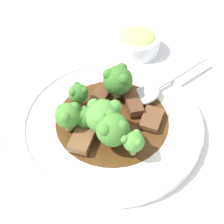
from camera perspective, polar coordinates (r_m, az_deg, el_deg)
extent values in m
plane|color=silver|center=(0.55, 0.00, -2.41)|extent=(4.00, 4.00, 0.00)
cylinder|color=white|center=(0.54, 0.00, -1.93)|extent=(0.31, 0.31, 0.01)
torus|color=white|center=(0.53, 0.00, -1.44)|extent=(0.31, 0.31, 0.01)
cylinder|color=#4C2D14|center=(0.53, 0.00, -1.39)|extent=(0.19, 0.19, 0.00)
cube|color=#56331E|center=(0.55, 3.76, 1.91)|extent=(0.06, 0.03, 0.01)
cube|color=#56331E|center=(0.56, -2.44, 2.52)|extent=(0.08, 0.06, 0.01)
cube|color=brown|center=(0.53, 7.29, -1.19)|extent=(0.06, 0.05, 0.01)
cube|color=brown|center=(0.50, -5.42, -4.87)|extent=(0.06, 0.05, 0.01)
cylinder|color=#8EB756|center=(0.52, -4.68, -2.25)|extent=(0.01, 0.01, 0.01)
sphere|color=#387028|center=(0.50, -4.80, -0.97)|extent=(0.04, 0.04, 0.04)
sphere|color=#387028|center=(0.50, -5.10, 0.69)|extent=(0.01, 0.01, 0.01)
sphere|color=#387028|center=(0.49, -5.85, -0.88)|extent=(0.01, 0.01, 0.01)
sphere|color=#387028|center=(0.49, -3.65, -0.49)|extent=(0.01, 0.01, 0.01)
cylinder|color=#7FA84C|center=(0.51, -1.60, -2.82)|extent=(0.02, 0.02, 0.01)
sphere|color=#4C8E38|center=(0.49, -1.66, -0.88)|extent=(0.06, 0.06, 0.06)
sphere|color=#4C8E38|center=(0.49, -3.33, 1.23)|extent=(0.02, 0.02, 0.02)
sphere|color=#4C8E38|center=(0.47, -1.97, -1.22)|extent=(0.02, 0.02, 0.02)
sphere|color=#4C8E38|center=(0.48, 0.20, 0.96)|extent=(0.02, 0.02, 0.02)
cylinder|color=#8EB756|center=(0.56, 1.04, 3.77)|extent=(0.02, 0.02, 0.02)
sphere|color=#387028|center=(0.55, 1.08, 5.80)|extent=(0.05, 0.05, 0.05)
sphere|color=#387028|center=(0.54, -0.65, 6.87)|extent=(0.02, 0.02, 0.02)
sphere|color=#387028|center=(0.53, 2.11, 5.99)|extent=(0.02, 0.02, 0.02)
sphere|color=#387028|center=(0.55, 1.83, 7.95)|extent=(0.02, 0.02, 0.02)
cylinder|color=#7FA84C|center=(0.49, 0.14, -5.16)|extent=(0.02, 0.02, 0.02)
sphere|color=#427F2D|center=(0.47, 0.15, -3.24)|extent=(0.05, 0.05, 0.05)
sphere|color=#427F2D|center=(0.45, -1.31, -3.20)|extent=(0.02, 0.02, 0.02)
sphere|color=#427F2D|center=(0.46, 2.09, -2.54)|extent=(0.02, 0.02, 0.02)
sphere|color=#427F2D|center=(0.47, -0.33, -0.67)|extent=(0.02, 0.02, 0.02)
cylinder|color=#7FA84C|center=(0.51, -7.80, -2.38)|extent=(0.01, 0.01, 0.02)
sphere|color=#427F2D|center=(0.50, -8.07, -0.66)|extent=(0.04, 0.04, 0.04)
sphere|color=#427F2D|center=(0.48, -8.51, -0.90)|extent=(0.02, 0.02, 0.02)
sphere|color=#427F2D|center=(0.49, -6.79, 0.69)|extent=(0.02, 0.02, 0.02)
sphere|color=#427F2D|center=(0.50, -9.32, 0.87)|extent=(0.02, 0.02, 0.02)
cylinder|color=#8EB756|center=(0.48, 3.87, -6.88)|extent=(0.01, 0.01, 0.02)
sphere|color=#4C8E38|center=(0.46, 3.99, -5.45)|extent=(0.03, 0.03, 0.03)
sphere|color=#4C8E38|center=(0.45, 4.81, -5.60)|extent=(0.01, 0.01, 0.01)
sphere|color=#4C8E38|center=(0.46, 4.53, -3.90)|extent=(0.01, 0.01, 0.01)
sphere|color=#4C8E38|center=(0.46, 2.80, -4.86)|extent=(0.01, 0.01, 0.01)
cylinder|color=#8EB756|center=(0.55, -5.99, 1.84)|extent=(0.01, 0.01, 0.02)
sphere|color=#387028|center=(0.53, -6.16, 3.39)|extent=(0.03, 0.03, 0.03)
sphere|color=#387028|center=(0.52, -5.15, 3.91)|extent=(0.01, 0.01, 0.01)
sphere|color=#387028|center=(0.53, -6.45, 4.88)|extent=(0.01, 0.01, 0.01)
sphere|color=#387028|center=(0.52, -7.13, 3.55)|extent=(0.01, 0.01, 0.01)
ellipsoid|color=#B7B7BC|center=(0.56, 6.15, 3.18)|extent=(0.06, 0.07, 0.01)
cylinder|color=#B7B7BC|center=(0.62, 12.88, 7.01)|extent=(0.07, 0.13, 0.01)
cylinder|color=white|center=(0.70, 4.59, 11.37)|extent=(0.05, 0.05, 0.01)
cylinder|color=white|center=(0.70, 4.66, 12.26)|extent=(0.10, 0.10, 0.03)
torus|color=white|center=(0.69, 4.75, 13.39)|extent=(0.10, 0.10, 0.01)
ellipsoid|color=#A3B266|center=(0.69, 4.76, 13.54)|extent=(0.08, 0.08, 0.02)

